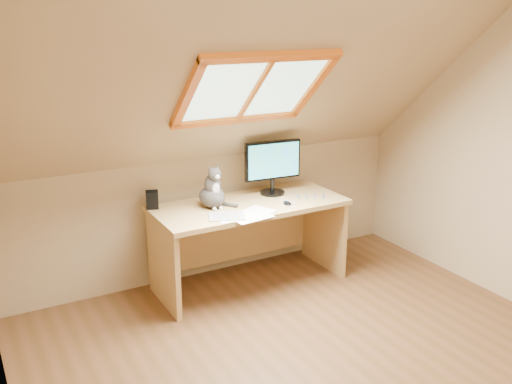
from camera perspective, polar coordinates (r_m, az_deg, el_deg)
ground at (r=3.65m, az=8.11°, el=-17.93°), size 3.50×3.50×0.00m
room_shell at (r=2.99m, az=10.33°, el=4.17°), size 3.52×3.52×2.41m
desk at (r=4.58m, az=-1.06°, el=-3.44°), size 1.51×0.66×0.69m
monitor at (r=4.61m, az=1.69°, el=2.84°), size 0.48×0.20×0.44m
cat at (r=4.33m, az=-4.39°, el=0.04°), size 0.20×0.24×0.35m
desk_speaker at (r=4.39m, az=-10.35°, el=-0.76°), size 0.12×0.12×0.13m
graphics_tablet at (r=4.15m, az=-2.94°, el=-2.45°), size 0.31×0.27×0.01m
mouse at (r=4.40m, az=3.13°, el=-1.14°), size 0.07×0.10×0.03m
papers at (r=4.16m, az=-1.06°, el=-2.42°), size 0.35×0.30×0.01m
cables at (r=4.56m, az=4.65°, el=-0.66°), size 0.51×0.26×0.01m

